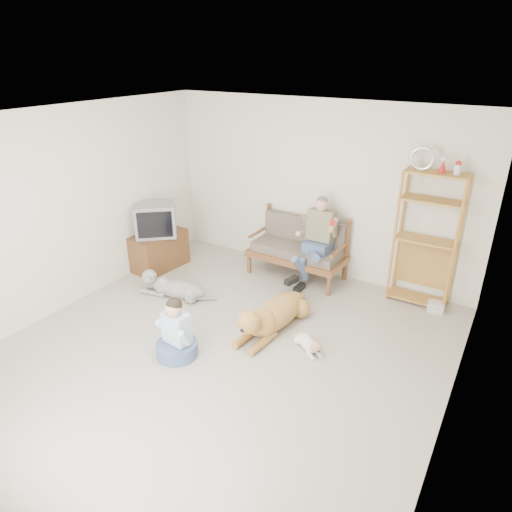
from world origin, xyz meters
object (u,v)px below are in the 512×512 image
Objects in this scene: etagere at (426,239)px; golden_retriever at (272,316)px; loveseat at (299,247)px; tv_stand at (159,250)px.

etagere is 2.37m from golden_retriever.
golden_retriever is at bearing -74.07° from loveseat.
loveseat is 1.92m from etagere.
tv_stand is at bearing 170.13° from golden_retriever.
etagere is 4.13m from tv_stand.
etagere is 1.33× the size of golden_retriever.
loveseat is 1.60× the size of tv_stand.
golden_retriever is at bearing -8.84° from tv_stand.
tv_stand is 2.60m from golden_retriever.
loveseat reaches higher than golden_retriever.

